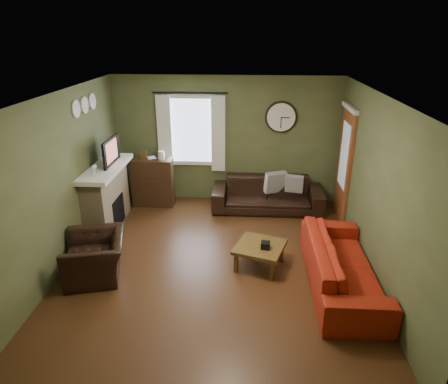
# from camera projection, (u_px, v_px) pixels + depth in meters

# --- Properties ---
(floor) EXTENTS (4.60, 5.20, 0.00)m
(floor) POSITION_uv_depth(u_px,v_px,m) (216.00, 263.00, 6.30)
(floor) COLOR #442713
(floor) RESTS_ON ground
(ceiling) EXTENTS (4.60, 5.20, 0.00)m
(ceiling) POSITION_uv_depth(u_px,v_px,m) (215.00, 96.00, 5.32)
(ceiling) COLOR white
(ceiling) RESTS_ON ground
(wall_left) EXTENTS (0.00, 5.20, 2.60)m
(wall_left) POSITION_uv_depth(u_px,v_px,m) (62.00, 183.00, 5.95)
(wall_left) COLOR #505A33
(wall_left) RESTS_ON ground
(wall_right) EXTENTS (0.00, 5.20, 2.60)m
(wall_right) POSITION_uv_depth(u_px,v_px,m) (376.00, 190.00, 5.67)
(wall_right) COLOR #505A33
(wall_right) RESTS_ON ground
(wall_back) EXTENTS (4.60, 0.00, 2.60)m
(wall_back) POSITION_uv_depth(u_px,v_px,m) (226.00, 140.00, 8.21)
(wall_back) COLOR #505A33
(wall_back) RESTS_ON ground
(wall_front) EXTENTS (4.60, 0.00, 2.60)m
(wall_front) POSITION_uv_depth(u_px,v_px,m) (190.00, 297.00, 3.41)
(wall_front) COLOR #505A33
(wall_front) RESTS_ON ground
(fireplace) EXTENTS (0.40, 1.40, 1.10)m
(fireplace) POSITION_uv_depth(u_px,v_px,m) (107.00, 199.00, 7.28)
(fireplace) COLOR tan
(fireplace) RESTS_ON floor
(firebox) EXTENTS (0.04, 0.60, 0.55)m
(firebox) POSITION_uv_depth(u_px,v_px,m) (118.00, 212.00, 7.36)
(firebox) COLOR black
(firebox) RESTS_ON fireplace
(mantel) EXTENTS (0.58, 1.60, 0.08)m
(mantel) POSITION_uv_depth(u_px,v_px,m) (104.00, 168.00, 7.05)
(mantel) COLOR white
(mantel) RESTS_ON fireplace
(tv) EXTENTS (0.08, 0.60, 0.35)m
(tv) POSITION_uv_depth(u_px,v_px,m) (107.00, 154.00, 7.11)
(tv) COLOR black
(tv) RESTS_ON mantel
(tv_screen) EXTENTS (0.02, 0.62, 0.36)m
(tv_screen) POSITION_uv_depth(u_px,v_px,m) (111.00, 151.00, 7.08)
(tv_screen) COLOR #994C3F
(tv_screen) RESTS_ON mantel
(medallion_left) EXTENTS (0.28, 0.28, 0.03)m
(medallion_left) POSITION_uv_depth(u_px,v_px,m) (76.00, 109.00, 6.32)
(medallion_left) COLOR white
(medallion_left) RESTS_ON wall_left
(medallion_mid) EXTENTS (0.28, 0.28, 0.03)m
(medallion_mid) POSITION_uv_depth(u_px,v_px,m) (85.00, 105.00, 6.65)
(medallion_mid) COLOR white
(medallion_mid) RESTS_ON wall_left
(medallion_right) EXTENTS (0.28, 0.28, 0.03)m
(medallion_right) POSITION_uv_depth(u_px,v_px,m) (92.00, 101.00, 6.97)
(medallion_right) COLOR white
(medallion_right) RESTS_ON wall_left
(window_pane) EXTENTS (1.00, 0.02, 1.30)m
(window_pane) POSITION_uv_depth(u_px,v_px,m) (192.00, 130.00, 8.16)
(window_pane) COLOR silver
(window_pane) RESTS_ON wall_back
(curtain_rod) EXTENTS (0.03, 0.03, 1.50)m
(curtain_rod) POSITION_uv_depth(u_px,v_px,m) (190.00, 93.00, 7.77)
(curtain_rod) COLOR black
(curtain_rod) RESTS_ON wall_back
(curtain_left) EXTENTS (0.28, 0.04, 1.55)m
(curtain_left) POSITION_uv_depth(u_px,v_px,m) (164.00, 134.00, 8.12)
(curtain_left) COLOR silver
(curtain_left) RESTS_ON wall_back
(curtain_right) EXTENTS (0.28, 0.04, 1.55)m
(curtain_right) POSITION_uv_depth(u_px,v_px,m) (218.00, 134.00, 8.05)
(curtain_right) COLOR silver
(curtain_right) RESTS_ON wall_back
(wall_clock) EXTENTS (0.64, 0.06, 0.64)m
(wall_clock) POSITION_uv_depth(u_px,v_px,m) (281.00, 117.00, 7.91)
(wall_clock) COLOR white
(wall_clock) RESTS_ON wall_back
(door) EXTENTS (0.05, 0.90, 2.10)m
(door) POSITION_uv_depth(u_px,v_px,m) (344.00, 166.00, 7.48)
(door) COLOR brown
(door) RESTS_ON floor
(bookshelf) EXTENTS (0.84, 0.36, 0.99)m
(bookshelf) POSITION_uv_depth(u_px,v_px,m) (153.00, 182.00, 8.22)
(bookshelf) COLOR #311F11
(bookshelf) RESTS_ON floor
(book) EXTENTS (0.21, 0.24, 0.02)m
(book) POSITION_uv_depth(u_px,v_px,m) (148.00, 160.00, 8.08)
(book) COLOR #523C1A
(book) RESTS_ON bookshelf
(sofa_brown) EXTENTS (2.21, 0.86, 0.64)m
(sofa_brown) POSITION_uv_depth(u_px,v_px,m) (267.00, 194.00, 8.07)
(sofa_brown) COLOR black
(sofa_brown) RESTS_ON floor
(pillow_left) EXTENTS (0.37, 0.18, 0.35)m
(pillow_left) POSITION_uv_depth(u_px,v_px,m) (294.00, 184.00, 7.99)
(pillow_left) COLOR #98989E
(pillow_left) RESTS_ON sofa_brown
(pillow_right) EXTENTS (0.45, 0.29, 0.43)m
(pillow_right) POSITION_uv_depth(u_px,v_px,m) (275.00, 182.00, 8.07)
(pillow_right) COLOR #98989E
(pillow_right) RESTS_ON sofa_brown
(sofa_red) EXTENTS (0.89, 2.28, 0.67)m
(sofa_red) POSITION_uv_depth(u_px,v_px,m) (342.00, 264.00, 5.65)
(sofa_red) COLOR maroon
(sofa_red) RESTS_ON floor
(armchair) EXTENTS (1.06, 1.15, 0.63)m
(armchair) POSITION_uv_depth(u_px,v_px,m) (95.00, 257.00, 5.88)
(armchair) COLOR black
(armchair) RESTS_ON floor
(coffee_table) EXTENTS (0.88, 0.88, 0.37)m
(coffee_table) POSITION_uv_depth(u_px,v_px,m) (259.00, 256.00, 6.14)
(coffee_table) COLOR #523C1A
(coffee_table) RESTS_ON floor
(tissue_box) EXTENTS (0.15, 0.15, 0.10)m
(tissue_box) POSITION_uv_depth(u_px,v_px,m) (265.00, 247.00, 5.98)
(tissue_box) COLOR black
(tissue_box) RESTS_ON coffee_table
(wine_glass_a) EXTENTS (0.06, 0.06, 0.18)m
(wine_glass_a) POSITION_uv_depth(u_px,v_px,m) (94.00, 171.00, 6.51)
(wine_glass_a) COLOR white
(wine_glass_a) RESTS_ON mantel
(wine_glass_b) EXTENTS (0.06, 0.06, 0.18)m
(wine_glass_b) POSITION_uv_depth(u_px,v_px,m) (95.00, 170.00, 6.57)
(wine_glass_b) COLOR white
(wine_glass_b) RESTS_ON mantel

